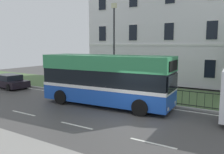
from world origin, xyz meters
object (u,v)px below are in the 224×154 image
(georgian_townhouse, at_px, (184,23))
(street_lamp_post, at_px, (114,43))
(parked_hatchback_00, at_px, (10,81))
(single_decker_bus, at_px, (107,79))

(georgian_townhouse, xyz_separation_m, street_lamp_post, (-2.49, -10.57, -2.22))
(georgian_townhouse, distance_m, parked_hatchback_00, 18.80)
(single_decker_bus, xyz_separation_m, street_lamp_post, (-1.30, 3.06, 2.37))
(parked_hatchback_00, bearing_deg, street_lamp_post, 20.12)
(parked_hatchback_00, bearing_deg, single_decker_bus, 2.79)
(single_decker_bus, relative_size, street_lamp_post, 1.26)
(single_decker_bus, distance_m, street_lamp_post, 4.09)
(parked_hatchback_00, height_order, street_lamp_post, street_lamp_post)
(street_lamp_post, bearing_deg, georgian_townhouse, 76.73)
(georgian_townhouse, height_order, street_lamp_post, georgian_townhouse)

